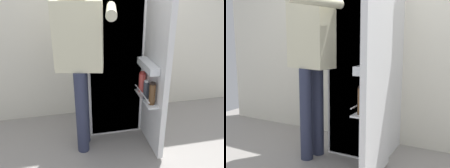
{
  "view_description": "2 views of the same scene",
  "coord_description": "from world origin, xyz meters",
  "views": [
    {
      "loc": [
        -0.55,
        -2.11,
        1.71
      ],
      "look_at": [
        -0.11,
        -0.06,
        0.77
      ],
      "focal_mm": 39.27,
      "sensor_mm": 36.0,
      "label": 1
    },
    {
      "loc": [
        1.08,
        -2.1,
        1.16
      ],
      "look_at": [
        -0.03,
        -0.04,
        0.78
      ],
      "focal_mm": 44.49,
      "sensor_mm": 36.0,
      "label": 2
    }
  ],
  "objects": [
    {
      "name": "kitchen_wall",
      "position": [
        0.0,
        0.87,
        1.2
      ],
      "size": [
        4.4,
        0.1,
        2.4
      ],
      "primitive_type": "cube",
      "color": "silver",
      "rests_on": "ground_plane"
    },
    {
      "name": "refrigerator",
      "position": [
        0.03,
        0.48,
        0.86
      ],
      "size": [
        0.65,
        1.13,
        1.73
      ],
      "color": "white",
      "rests_on": "ground_plane"
    },
    {
      "name": "ground_plane",
      "position": [
        0.0,
        0.0,
        0.0
      ],
      "size": [
        5.12,
        5.12,
        0.0
      ],
      "primitive_type": "plane",
      "color": "gray"
    },
    {
      "name": "person",
      "position": [
        -0.38,
        0.1,
        1.08
      ],
      "size": [
        0.58,
        0.83,
        1.78
      ],
      "color": "#2D334C",
      "rests_on": "ground_plane"
    }
  ]
}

